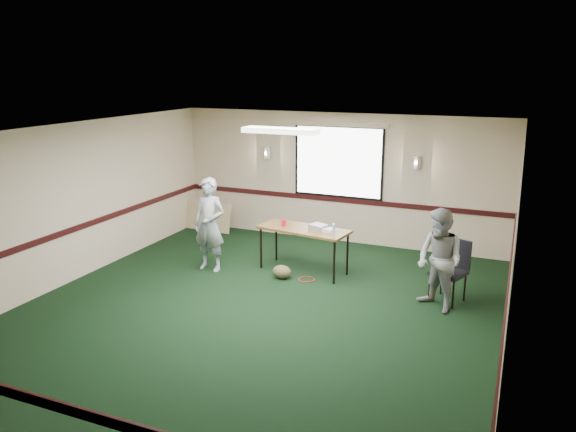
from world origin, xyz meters
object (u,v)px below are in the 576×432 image
at_px(folding_table, 304,231).
at_px(person_right, 440,260).
at_px(projector, 318,227).
at_px(conference_chair, 452,265).
at_px(person_left, 209,225).

bearing_deg(folding_table, person_right, -8.22).
xyz_separation_m(projector, conference_chair, (2.33, -0.29, -0.29)).
distance_m(folding_table, projector, 0.29).
relative_size(conference_chair, person_right, 0.62).
relative_size(folding_table, person_right, 1.08).
xyz_separation_m(conference_chair, person_right, (-0.13, -0.47, 0.21)).
bearing_deg(conference_chair, folding_table, -166.65).
height_order(person_left, person_right, person_left).
relative_size(folding_table, person_left, 1.00).
xyz_separation_m(projector, person_right, (2.20, -0.76, -0.07)).
bearing_deg(folding_table, conference_chair, 2.45).
relative_size(projector, person_right, 0.18).
bearing_deg(person_left, folding_table, 22.40).
bearing_deg(person_right, conference_chair, 111.55).
xyz_separation_m(folding_table, projector, (0.27, 0.01, 0.11)).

